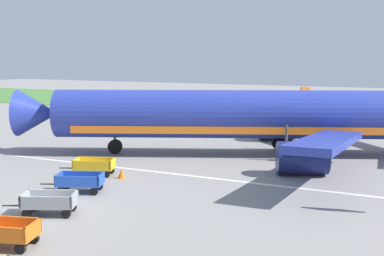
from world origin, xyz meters
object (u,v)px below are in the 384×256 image
(baggage_cart_second_in_row, at_px, (4,233))
(traffic_cone_near_plane, at_px, (122,173))
(baggage_cart_far_end, at_px, (94,166))
(baggage_cart_third_in_row, at_px, (49,203))
(traffic_cone_mid_apron, at_px, (63,176))
(airplane, at_px, (264,116))
(baggage_cart_fourth_in_row, at_px, (80,182))

(baggage_cart_second_in_row, relative_size, traffic_cone_near_plane, 5.79)
(baggage_cart_far_end, relative_size, traffic_cone_near_plane, 5.74)
(baggage_cart_third_in_row, xyz_separation_m, traffic_cone_mid_apron, (-3.92, 5.60, -0.29))
(airplane, xyz_separation_m, baggage_cart_second_in_row, (-3.11, -23.08, -2.45))
(airplane, xyz_separation_m, baggage_cart_far_end, (-7.50, -11.39, -2.45))
(baggage_cart_second_in_row, xyz_separation_m, baggage_cart_far_end, (-4.39, 11.69, 0.00))
(baggage_cart_second_in_row, relative_size, traffic_cone_mid_apron, 5.86)
(traffic_cone_near_plane, height_order, traffic_cone_mid_apron, traffic_cone_near_plane)
(baggage_cart_third_in_row, relative_size, baggage_cart_fourth_in_row, 0.99)
(baggage_cart_second_in_row, xyz_separation_m, baggage_cart_fourth_in_row, (-2.60, 7.99, 0.00))
(airplane, distance_m, baggage_cart_second_in_row, 23.42)
(baggage_cart_second_in_row, xyz_separation_m, traffic_cone_near_plane, (-2.40, 11.85, -0.29))
(airplane, distance_m, baggage_cart_third_in_row, 19.66)
(baggage_cart_fourth_in_row, bearing_deg, baggage_cart_second_in_row, -72.00)
(baggage_cart_far_end, relative_size, traffic_cone_mid_apron, 5.81)
(baggage_cart_third_in_row, height_order, traffic_cone_mid_apron, baggage_cart_third_in_row)
(baggage_cart_far_end, height_order, traffic_cone_mid_apron, baggage_cart_far_end)
(baggage_cart_third_in_row, distance_m, traffic_cone_near_plane, 7.85)
(baggage_cart_second_in_row, relative_size, baggage_cart_third_in_row, 1.02)
(traffic_cone_near_plane, distance_m, traffic_cone_mid_apron, 3.57)
(baggage_cart_second_in_row, bearing_deg, traffic_cone_mid_apron, 118.44)
(baggage_cart_second_in_row, height_order, traffic_cone_mid_apron, baggage_cart_second_in_row)
(baggage_cart_fourth_in_row, relative_size, baggage_cart_far_end, 1.00)
(traffic_cone_near_plane, bearing_deg, baggage_cart_fourth_in_row, -92.89)
(baggage_cart_fourth_in_row, distance_m, traffic_cone_mid_apron, 3.15)
(traffic_cone_mid_apron, bearing_deg, traffic_cone_near_plane, 37.45)
(airplane, bearing_deg, baggage_cart_fourth_in_row, -110.71)
(baggage_cart_fourth_in_row, xyz_separation_m, traffic_cone_mid_apron, (-2.64, 1.68, -0.29))
(baggage_cart_far_end, bearing_deg, airplane, 56.64)
(baggage_cart_third_in_row, bearing_deg, traffic_cone_near_plane, 97.92)
(airplane, height_order, baggage_cart_fourth_in_row, airplane)
(airplane, height_order, traffic_cone_near_plane, airplane)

